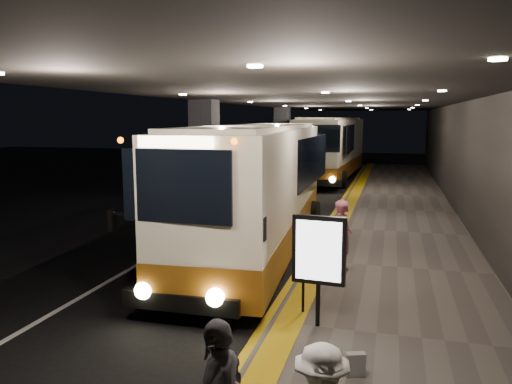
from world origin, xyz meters
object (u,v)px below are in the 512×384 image
at_px(coach_second, 332,151).
at_px(info_sign, 319,252).
at_px(coach_main, 259,194).
at_px(bag_polka, 355,365).
at_px(stanchion_post, 303,287).
at_px(passenger_boarding, 343,236).

height_order(coach_second, info_sign, coach_second).
relative_size(coach_main, bag_polka, 33.10).
relative_size(coach_second, bag_polka, 34.83).
bearing_deg(stanchion_post, bag_polka, -62.08).
distance_m(bag_polka, info_sign, 2.12).
height_order(coach_main, passenger_boarding, coach_main).
height_order(passenger_boarding, info_sign, info_sign).
bearing_deg(coach_second, bag_polka, -79.76).
distance_m(coach_second, passenger_boarding, 19.47).
distance_m(coach_main, stanchion_post, 5.05).
height_order(passenger_boarding, bag_polka, passenger_boarding).
xyz_separation_m(coach_main, stanchion_post, (2.07, -4.49, -1.03)).
height_order(coach_main, bag_polka, coach_main).
bearing_deg(stanchion_post, passenger_boarding, 80.42).
xyz_separation_m(coach_main, info_sign, (2.42, -5.03, -0.19)).
relative_size(passenger_boarding, info_sign, 0.87).
distance_m(coach_second, stanchion_post, 22.19).
xyz_separation_m(bag_polka, info_sign, (-0.77, 1.59, 1.17)).
height_order(coach_main, stanchion_post, coach_main).
distance_m(info_sign, stanchion_post, 1.07).
bearing_deg(coach_main, stanchion_post, -68.98).
relative_size(passenger_boarding, bag_polka, 5.07).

